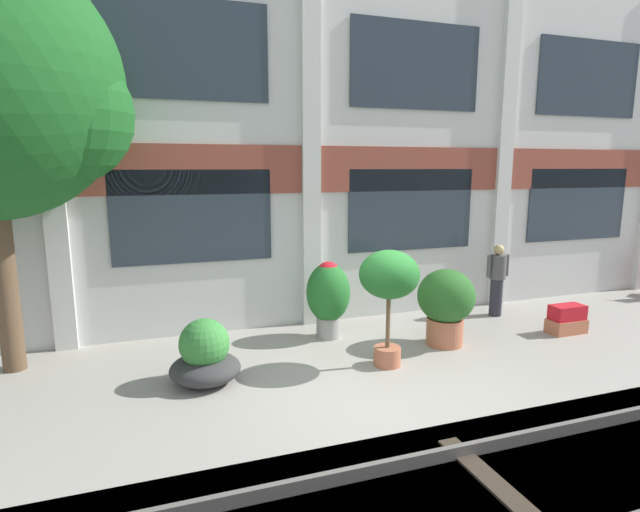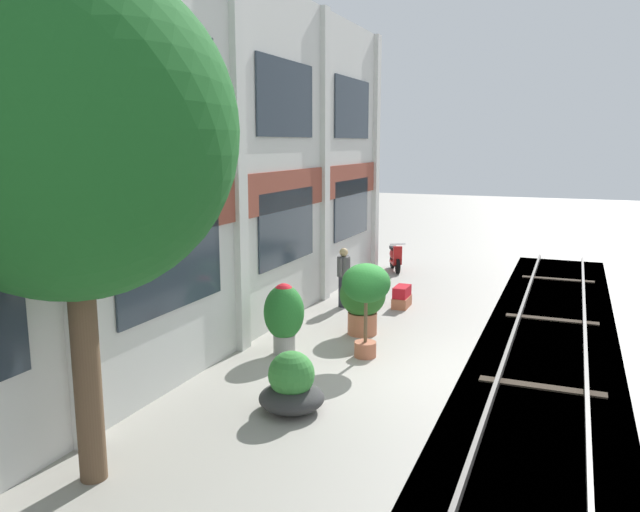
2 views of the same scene
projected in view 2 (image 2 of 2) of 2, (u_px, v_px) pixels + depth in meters
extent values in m
plane|color=#9E998E|center=(381.00, 368.00, 11.74)|extent=(80.00, 80.00, 0.00)
cube|color=silver|center=(226.00, 164.00, 12.28)|extent=(18.00, 0.50, 7.54)
cube|color=brown|center=(238.00, 198.00, 12.30)|extent=(18.00, 0.06, 0.90)
cube|color=silver|center=(67.00, 175.00, 8.06)|extent=(0.36, 0.16, 7.54)
cube|color=silver|center=(239.00, 164.00, 12.16)|extent=(0.36, 0.16, 7.54)
cube|color=silver|center=(325.00, 158.00, 16.26)|extent=(0.36, 0.16, 7.54)
cube|color=silver|center=(376.00, 155.00, 20.36)|extent=(0.36, 0.16, 7.54)
cube|color=#28333D|center=(173.00, 260.00, 10.40)|extent=(2.88, 0.04, 1.70)
cube|color=#28333D|center=(288.00, 227.00, 14.49)|extent=(2.88, 0.04, 1.70)
cube|color=#28333D|center=(352.00, 208.00, 18.59)|extent=(2.88, 0.04, 1.70)
cube|color=#28333D|center=(165.00, 80.00, 9.88)|extent=(2.88, 0.04, 1.70)
cube|color=#28333D|center=(286.00, 99.00, 13.97)|extent=(2.88, 0.04, 1.70)
cube|color=#28333D|center=(353.00, 109.00, 18.07)|extent=(2.88, 0.04, 1.70)
cube|color=#423F3A|center=(540.00, 398.00, 10.70)|extent=(26.00, 2.80, 0.28)
cube|color=#605B56|center=(587.00, 392.00, 10.40)|extent=(26.00, 0.07, 0.15)
cube|color=#605B56|center=(498.00, 380.00, 10.93)|extent=(26.00, 0.07, 0.15)
cube|color=#382D23|center=(541.00, 387.00, 10.78)|extent=(0.24, 2.10, 0.03)
cube|color=#382D23|center=(552.00, 319.00, 14.90)|extent=(0.24, 2.10, 0.03)
cube|color=#382D23|center=(558.00, 279.00, 19.27)|extent=(0.24, 2.10, 0.03)
cylinder|color=brown|center=(86.00, 356.00, 7.59)|extent=(0.34, 0.34, 3.24)
ellipsoid|color=#19561E|center=(70.00, 131.00, 7.11)|extent=(3.86, 3.86, 3.91)
sphere|color=#19561E|center=(140.00, 163.00, 7.98)|extent=(2.12, 2.12, 2.12)
ellipsoid|color=#333333|center=(292.00, 398.00, 9.84)|extent=(1.04, 1.04, 0.42)
sphere|color=#388438|center=(291.00, 374.00, 9.77)|extent=(0.74, 0.74, 0.74)
cube|color=#B76647|center=(402.00, 302.00, 16.06)|extent=(0.74, 0.40, 0.27)
cube|color=red|center=(402.00, 292.00, 16.01)|extent=(0.66, 0.34, 0.28)
cylinder|color=#B76647|center=(365.00, 349.00, 12.32)|extent=(0.44, 0.44, 0.30)
cylinder|color=brown|center=(366.00, 316.00, 12.20)|extent=(0.07, 0.07, 1.04)
ellipsoid|color=#236B28|center=(366.00, 283.00, 12.08)|extent=(0.95, 0.95, 0.77)
cylinder|color=gray|center=(284.00, 344.00, 12.49)|extent=(0.44, 0.44, 0.39)
ellipsoid|color=#236B28|center=(284.00, 312.00, 12.37)|extent=(0.81, 0.81, 1.11)
sphere|color=red|center=(284.00, 294.00, 12.31)|extent=(0.44, 0.44, 0.44)
cylinder|color=#B76647|center=(362.00, 323.00, 13.78)|extent=(0.65, 0.65, 0.49)
ellipsoid|color=#286023|center=(363.00, 295.00, 13.66)|extent=(1.01, 1.01, 0.96)
cylinder|color=black|center=(398.00, 266.00, 20.13)|extent=(0.47, 0.30, 0.48)
cylinder|color=black|center=(392.00, 261.00, 21.01)|extent=(0.47, 0.30, 0.48)
cube|color=red|center=(395.00, 262.00, 20.57)|extent=(0.72, 0.52, 0.08)
ellipsoid|color=red|center=(394.00, 254.00, 20.78)|extent=(0.62, 0.48, 0.36)
cube|color=black|center=(394.00, 248.00, 20.75)|extent=(0.49, 0.39, 0.10)
cube|color=red|center=(397.00, 256.00, 20.14)|extent=(0.23, 0.30, 0.60)
cylinder|color=#B7B7BF|center=(398.00, 244.00, 20.05)|extent=(0.25, 0.46, 0.03)
cylinder|color=#282833|center=(343.00, 291.00, 16.04)|extent=(0.26, 0.26, 0.80)
cylinder|color=#4C4C4C|center=(344.00, 266.00, 15.92)|extent=(0.34, 0.34, 0.51)
sphere|color=tan|center=(344.00, 252.00, 15.86)|extent=(0.22, 0.22, 0.22)
cylinder|color=#4C4C4C|center=(340.00, 267.00, 15.72)|extent=(0.09, 0.09, 0.46)
cylinder|color=#4C4C4C|center=(347.00, 264.00, 16.12)|extent=(0.09, 0.09, 0.46)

